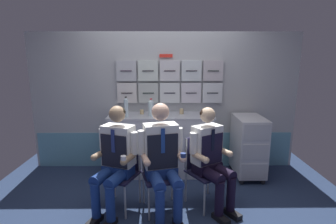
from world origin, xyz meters
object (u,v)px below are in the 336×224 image
Objects in this scene: folding_chair_right at (202,163)px; paper_cup_blue at (182,111)px; sparkling_bottle_green at (151,108)px; service_trolley at (248,145)px; crew_member_center at (162,155)px; crew_member_right at (211,155)px; snack_banana at (122,112)px; folding_chair_center at (159,167)px; folding_chair_left at (123,165)px; crew_member_left at (115,156)px.

paper_cup_blue is (-0.20, 0.89, 0.46)m from folding_chair_right.
service_trolley is at bearing -1.61° from sparkling_bottle_green.
crew_member_right is at bearing 11.22° from crew_member_center.
snack_banana is at bearing 118.64° from crew_member_center.
sparkling_bottle_green reaches higher than service_trolley.
crew_member_center is 1.20m from paper_cup_blue.
snack_banana is at bearing 120.56° from folding_chair_center.
paper_cup_blue is at bearing 72.18° from folding_chair_center.
paper_cup_blue is at bearing 76.24° from crew_member_center.
crew_member_center is at bearing -75.73° from folding_chair_center.
sparkling_bottle_green is (-0.74, 0.88, 0.39)m from crew_member_right.
folding_chair_center is (0.44, -0.04, 0.00)m from folding_chair_left.
service_trolley is at bearing 50.04° from crew_member_right.
crew_member_left is 1.51× the size of folding_chair_center.
sparkling_bottle_green is at bearing -19.93° from snack_banana.
folding_chair_left is 0.64× the size of crew_member_center.
sparkling_bottle_green reaches higher than paper_cup_blue.
folding_chair_left is 0.96m from folding_chair_right.
folding_chair_center is 10.67× the size of paper_cup_blue.
folding_chair_left is at bearing 175.57° from crew_member_right.
sparkling_bottle_green is (-0.66, 0.74, 0.55)m from folding_chair_right.
crew_member_center is at bearing -61.36° from snack_banana.
sparkling_bottle_green is (-0.18, 0.99, 0.35)m from crew_member_center.
crew_member_left is at bearing -167.81° from folding_chair_center.
crew_member_right is at bearing -129.96° from service_trolley.
crew_member_left is at bearing -126.64° from paper_cup_blue.
folding_chair_right is (-0.79, -0.70, 0.01)m from service_trolley.
folding_chair_center is at bearing -148.59° from service_trolley.
crew_member_center is at bearing -103.76° from paper_cup_blue.
paper_cup_blue is (0.76, 0.95, 0.46)m from folding_chair_left.
folding_chair_right is at bearing 27.44° from crew_member_center.
folding_chair_center is at bearing 104.27° from crew_member_center.
crew_member_center is 7.42× the size of snack_banana.
service_trolley is 1.05m from folding_chair_right.
paper_cup_blue reaches higher than folding_chair_left.
service_trolley is 1.11m from paper_cup_blue.
crew_member_center reaches higher than crew_member_right.
folding_chair_center is at bearing -59.44° from snack_banana.
service_trolley is at bearing 36.84° from crew_member_center.
service_trolley reaches higher than folding_chair_left.
crew_member_center is at bearing -168.78° from crew_member_right.
sparkling_bottle_green is (0.30, 0.80, 0.55)m from folding_chair_left.
paper_cup_blue is at bearing 102.79° from folding_chair_right.
snack_banana is (-0.91, 0.01, -0.02)m from paper_cup_blue.
folding_chair_center is 0.63m from crew_member_right.
paper_cup_blue is (0.32, 0.99, 0.46)m from folding_chair_center.
folding_chair_right is at bearing -39.11° from snack_banana.
crew_member_center reaches higher than service_trolley.
folding_chair_left is 3.14× the size of sparkling_bottle_green.
folding_chair_right is 1.13m from sparkling_bottle_green.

